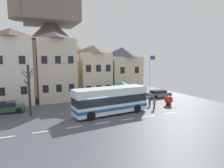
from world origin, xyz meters
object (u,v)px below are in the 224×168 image
townhouse_02 (55,66)px  transit_bus (111,101)px  hilltop_castle (51,49)px  parked_car_01 (6,107)px  parked_car_02 (119,96)px  townhouse_04 (122,71)px  pedestrian_01 (150,100)px  bare_tree_00 (29,90)px  flagpole (150,76)px  pedestrian_00 (154,103)px  townhouse_01 (13,67)px  parked_car_00 (159,94)px  townhouse_03 (94,71)px  public_bench (112,99)px  harbour_buoy (169,100)px  bus_shelter (121,85)px

townhouse_02 → transit_bus: townhouse_02 is taller
hilltop_castle → parked_car_01: (-8.52, -25.19, -8.56)m
townhouse_02 → parked_car_02: bearing=-30.2°
townhouse_04 → pedestrian_01: size_ratio=5.93×
bare_tree_00 → flagpole: bearing=-1.2°
parked_car_02 → pedestrian_00: (1.95, -6.60, 0.16)m
townhouse_01 → parked_car_00: size_ratio=2.67×
parked_car_00 → parked_car_01: bearing=180.0°
flagpole → bare_tree_00: flagpole is taller
parked_car_01 → townhouse_03: bearing=21.9°
townhouse_02 → parked_car_01: bearing=-140.3°
townhouse_02 → townhouse_03: bearing=-6.0°
hilltop_castle → townhouse_01: bearing=-111.2°
pedestrian_01 → public_bench: bearing=129.0°
townhouse_02 → public_bench: bearing=-35.6°
townhouse_02 → parked_car_02: townhouse_02 is taller
townhouse_01 → townhouse_03: townhouse_01 is taller
townhouse_02 → harbour_buoy: townhouse_02 is taller
townhouse_02 → townhouse_04: (12.08, -0.10, -1.09)m
bus_shelter → parked_car_02: 3.72m
flagpole → bus_shelter: bearing=172.9°
hilltop_castle → bare_tree_00: bearing=-101.8°
parked_car_00 → townhouse_04: bearing=128.7°
townhouse_02 → pedestrian_01: bearing=-41.5°
public_bench → parked_car_02: bearing=12.5°
public_bench → bare_tree_00: bearing=-167.1°
bare_tree_00 → townhouse_04: bearing=26.8°
townhouse_01 → hilltop_castle: size_ratio=0.32×
parked_car_00 → harbour_buoy: (-2.46, -5.31, 0.16)m
townhouse_01 → pedestrian_00: townhouse_01 is taller
parked_car_01 → townhouse_01: bearing=83.2°
parked_car_02 → pedestrian_00: size_ratio=2.89×
pedestrian_01 → public_bench: 5.97m
bus_shelter → bare_tree_00: size_ratio=0.60×
townhouse_04 → pedestrian_01: 10.69m
townhouse_04 → parked_car_01: (-18.87, -5.55, -3.74)m
parked_car_02 → townhouse_04: bearing=57.3°
townhouse_01 → transit_bus: 15.82m
public_bench → parked_car_01: bearing=-179.6°
hilltop_castle → parked_car_02: size_ratio=7.84×
townhouse_01 → harbour_buoy: 23.18m
townhouse_03 → parked_car_01: bearing=-159.2°
townhouse_01 → pedestrian_01: townhouse_01 is taller
parked_car_00 → hilltop_castle: bearing=120.5°
townhouse_04 → hilltop_castle: 22.72m
flagpole → hilltop_castle: bearing=110.9°
townhouse_02 → transit_bus: 12.93m
townhouse_01 → parked_car_01: (-0.69, -5.01, -4.85)m
townhouse_04 → transit_bus: 13.60m
bare_tree_00 → transit_bus: bearing=-18.8°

